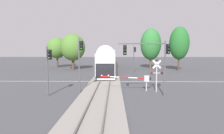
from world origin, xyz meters
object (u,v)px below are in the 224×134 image
Objects in this scene: crossing_signal_mast at (157,72)px; crossing_gate_near at (141,79)px; traffic_signal_near_right at (151,55)px; pine_left_background at (57,48)px; oak_far_right at (151,44)px; traffic_signal_median at (80,57)px; oak_behind_train at (73,47)px; traffic_signal_far_side at (134,55)px; traffic_signal_near_left at (48,63)px; commuter_train at (109,58)px; maple_right_background at (179,43)px.

crossing_gate_near is at bearing 162.54° from crossing_signal_mast.
pine_left_background reaches higher than traffic_signal_near_right.
crossing_gate_near is 0.56× the size of oak_far_right.
crossing_signal_mast is 8.64m from traffic_signal_median.
oak_behind_train is (-13.90, 26.21, 1.20)m from traffic_signal_near_right.
traffic_signal_far_side is (-0.75, 16.36, 1.53)m from crossing_signal_mast.
commuter_train is at bearing 78.99° from traffic_signal_near_left.
commuter_train is 25.93m from crossing_signal_mast.
oak_far_right reaches higher than maple_right_background.
maple_right_background reaches higher than traffic_signal_median.
crossing_gate_near is 10.22m from traffic_signal_near_left.
pine_left_background is at bearing 166.80° from maple_right_background.
commuter_train is at bearing 100.62° from traffic_signal_near_right.
oak_far_right is (13.20, 28.12, 2.34)m from traffic_signal_median.
traffic_signal_median is 1.06× the size of traffic_signal_far_side.
traffic_signal_near_left is (-5.29, -27.19, 0.61)m from commuter_train.
traffic_signal_median is 0.58× the size of maple_right_background.
crossing_signal_mast is 28.40m from oak_far_right.
traffic_signal_far_side is at bearing -34.42° from pine_left_background.
maple_right_background is (18.84, 23.11, 2.40)m from traffic_signal_median.
oak_far_right is at bearing 80.28° from crossing_signal_mast.
crossing_gate_near is 1.16× the size of traffic_signal_near_left.
pine_left_background is at bearing 124.50° from crossing_signal_mast.
commuter_train is 7.21× the size of traffic_signal_far_side.
pine_left_background is at bearing 174.91° from oak_far_right.
oak_behind_train reaches higher than traffic_signal_far_side.
traffic_signal_far_side is at bearing 89.19° from traffic_signal_near_right.
commuter_train is 11.68m from oak_far_right.
maple_right_background is (16.47, -2.51, 3.62)m from commuter_train.
traffic_signal_median reaches higher than crossing_gate_near.
crossing_signal_mast is at bearing -58.46° from oak_behind_train.
oak_behind_train is at bearing 176.37° from maple_right_background.
oak_far_right is at bearing -5.09° from pine_left_background.
traffic_signal_far_side reaches higher than traffic_signal_near_right.
pine_left_background is at bearing 161.83° from commuter_train.
traffic_signal_far_side is at bearing 65.33° from traffic_signal_median.
traffic_signal_median is 18.47m from traffic_signal_far_side.
crossing_signal_mast is 0.45× the size of pine_left_background.
oak_far_right reaches higher than crossing_signal_mast.
commuter_train is 7.31× the size of traffic_signal_near_right.
traffic_signal_near_right is (10.37, 0.08, 0.86)m from traffic_signal_near_left.
oak_behind_train is (-6.45, 24.71, 1.45)m from traffic_signal_median.
crossing_signal_mast is 0.35× the size of oak_far_right.
crossing_signal_mast is 0.62× the size of traffic_signal_median.
traffic_signal_median reaches higher than traffic_signal_near_right.
oak_behind_train is (-25.29, 1.60, -0.95)m from maple_right_background.
crossing_gate_near is at bearing 105.30° from traffic_signal_near_right.
crossing_signal_mast is 0.42× the size of oak_behind_train.
crossing_gate_near is 27.50m from oak_behind_train.
crossing_gate_near is at bearing -103.30° from oak_far_right.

